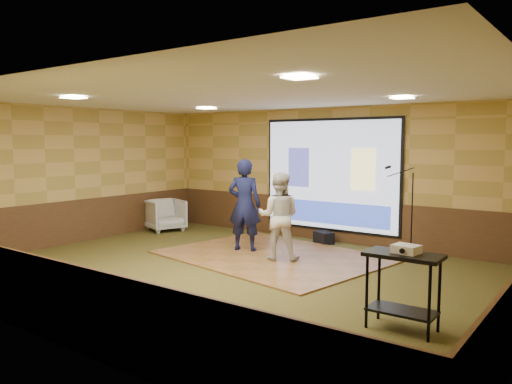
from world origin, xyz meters
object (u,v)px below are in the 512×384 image
Objects in this scene: player_left at (245,205)px; projector at (406,249)px; player_right at (279,216)px; av_table at (403,277)px; banquet_chair at (165,215)px; projector_screen at (330,176)px; mic_stand at (408,233)px; dance_floor at (273,256)px; duffel_bag at (324,238)px.

projector is (4.14, -2.25, 0.01)m from player_left.
player_left reaches higher than player_right.
player_left is at bearing 151.06° from av_table.
banquet_chair is (-4.11, 1.00, -0.45)m from player_right.
projector reaches higher than av_table.
av_table is at bearing 121.24° from player_right.
projector_screen is 1.86× the size of mic_stand.
banquet_chair is at bearing 164.81° from projector.
projector reaches higher than dance_floor.
banquet_chair reaches higher than duffel_bag.
player_left is at bearing -119.12° from duffel_bag.
projector_screen is 4.31m from banquet_chair.
dance_floor is at bearing -155.87° from mic_stand.
av_table reaches higher than banquet_chair.
player_left reaches higher than mic_stand.
mic_stand is (-1.24, 3.64, -0.49)m from projector.
player_right is at bearing -148.23° from mic_stand.
av_table is 0.34m from projector.
projector is (0.02, 0.03, 0.33)m from av_table.
projector is 0.16× the size of mic_stand.
projector is at bearing 60.65° from av_table.
mic_stand is (2.01, -0.58, -0.98)m from projector_screen.
mic_stand reaches higher than projector.
banquet_chair is at bearing 168.42° from dance_floor.
mic_stand is 4.23× the size of duffel_bag.
player_left is (-0.89, -1.97, -0.51)m from projector_screen.
player_left is 3.25m from mic_stand.
banquet_chair is (-3.98, -1.24, -1.08)m from projector_screen.
projector is at bearing -50.56° from duffel_bag.
duffel_bag is (0.04, -0.32, -1.34)m from projector_screen.
projector_screen is at bearing -135.58° from player_left.
duffel_bag is at bearing 83.48° from dance_floor.
dance_floor is 0.91m from player_right.
projector_screen is 3.82× the size of banquet_chair.
player_right is 0.92× the size of mic_stand.
player_left is 4.43× the size of duffel_bag.
player_left is 4.71m from projector.
projector_screen is 3.58× the size of av_table.
projector_screen reaches higher than av_table.
player_left is (-0.73, 0.05, 0.95)m from dance_floor.
mic_stand reaches higher than duffel_bag.
player_right is 2.53m from mic_stand.
projector_screen is at bearing 127.25° from av_table.
projector_screen is 1.78× the size of player_left.
av_table is (3.11, -2.02, -0.21)m from player_right.
player_left reaches higher than dance_floor.
projector is at bearing -80.60° from mic_stand.
dance_floor is 4.38× the size of av_table.
player_left reaches higher than banquet_chair.
duffel_bag is (0.20, 1.71, 0.12)m from dance_floor.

